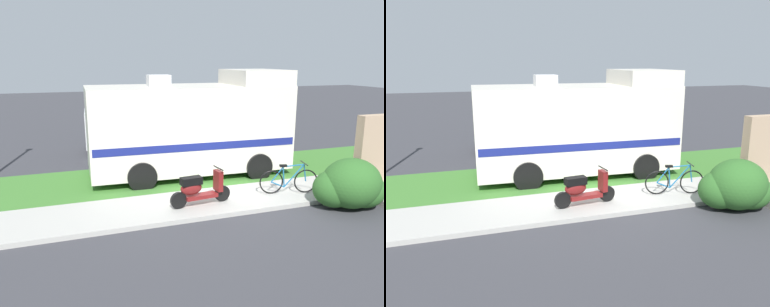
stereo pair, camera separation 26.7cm
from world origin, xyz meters
TOP-DOWN VIEW (x-y plane):
  - ground_plane at (0.00, 0.00)m, footprint 80.00×80.00m
  - sidewalk at (0.00, -1.20)m, footprint 24.00×2.00m
  - grass_strip at (0.00, 1.50)m, footprint 24.00×3.40m
  - motorhome_rv at (0.19, 1.68)m, footprint 6.72×2.94m
  - scooter at (-0.68, -1.43)m, footprint 1.73×0.51m
  - bicycle at (2.09, -1.40)m, footprint 1.67×0.58m
  - pickup_truck_near at (-0.93, 6.15)m, footprint 5.52×2.48m
  - bush_by_porch at (3.13, -2.69)m, footprint 1.89×1.42m
  - bottle_green at (4.99, -1.80)m, footprint 0.07×0.07m

SIDE VIEW (x-z plane):
  - ground_plane at x=0.00m, z-range 0.00..0.00m
  - grass_strip at x=0.00m, z-range 0.00..0.08m
  - sidewalk at x=0.00m, z-range 0.00..0.12m
  - bottle_green at x=4.99m, z-range 0.10..0.33m
  - bicycle at x=2.09m, z-range 0.06..0.96m
  - scooter at x=-0.68m, z-range 0.09..1.06m
  - bush_by_porch at x=3.13m, z-range -0.04..1.30m
  - pickup_truck_near at x=-0.93m, z-range 0.06..1.83m
  - motorhome_rv at x=0.19m, z-range -0.08..3.47m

